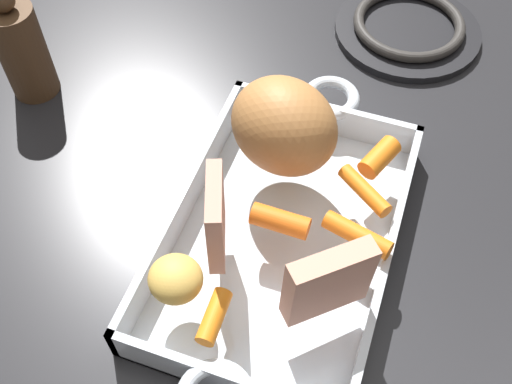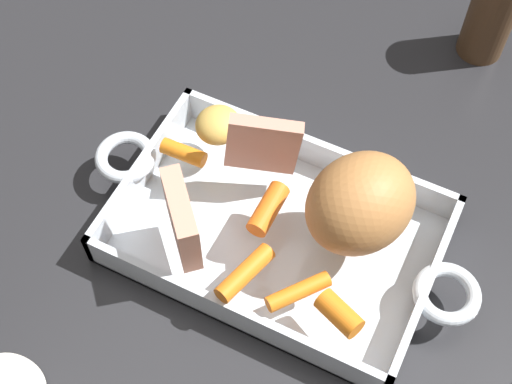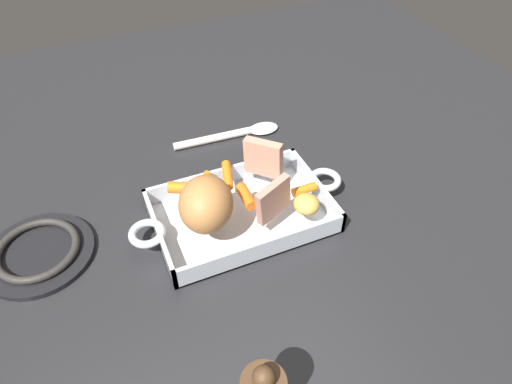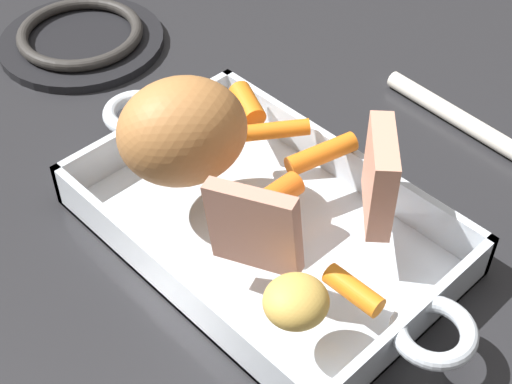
% 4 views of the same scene
% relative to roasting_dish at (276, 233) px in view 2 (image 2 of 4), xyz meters
% --- Properties ---
extents(ground_plane, '(1.81, 1.81, 0.00)m').
position_rel_roasting_dish_xyz_m(ground_plane, '(0.00, 0.00, -0.01)').
color(ground_plane, '#232326').
extents(roasting_dish, '(0.42, 0.21, 0.04)m').
position_rel_roasting_dish_xyz_m(roasting_dish, '(0.00, 0.00, 0.00)').
color(roasting_dish, silver).
rests_on(roasting_dish, ground_plane).
extents(pork_roast, '(0.13, 0.14, 0.09)m').
position_rel_roasting_dish_xyz_m(pork_roast, '(-0.07, -0.02, 0.08)').
color(pork_roast, '#B4763F').
rests_on(pork_roast, roasting_dish).
extents(roast_slice_thin, '(0.07, 0.07, 0.08)m').
position_rel_roasting_dish_xyz_m(roast_slice_thin, '(0.07, 0.06, 0.07)').
color(roast_slice_thin, tan).
rests_on(roast_slice_thin, roasting_dish).
extents(roast_slice_thick, '(0.08, 0.04, 0.08)m').
position_rel_roasting_dish_xyz_m(roast_slice_thick, '(0.04, -0.05, 0.07)').
color(roast_slice_thick, tan).
rests_on(roast_slice_thick, roasting_dish).
extents(baby_carrot_long, '(0.02, 0.06, 0.02)m').
position_rel_roasting_dish_xyz_m(baby_carrot_long, '(0.01, 0.00, 0.04)').
color(baby_carrot_long, orange).
rests_on(baby_carrot_long, roasting_dish).
extents(baby_carrot_southeast, '(0.05, 0.02, 0.02)m').
position_rel_roasting_dish_xyz_m(baby_carrot_southeast, '(0.12, -0.02, 0.04)').
color(baby_carrot_southeast, orange).
rests_on(baby_carrot_southeast, roasting_dish).
extents(baby_carrot_short, '(0.04, 0.07, 0.02)m').
position_rel_roasting_dish_xyz_m(baby_carrot_short, '(-0.00, 0.07, 0.04)').
color(baby_carrot_short, orange).
rests_on(baby_carrot_short, roasting_dish).
extents(baby_carrot_northwest, '(0.05, 0.06, 0.02)m').
position_rel_roasting_dish_xyz_m(baby_carrot_northwest, '(-0.05, 0.07, 0.04)').
color(baby_carrot_northwest, orange).
rests_on(baby_carrot_northwest, roasting_dish).
extents(baby_carrot_center_left, '(0.05, 0.04, 0.03)m').
position_rel_roasting_dish_xyz_m(baby_carrot_center_left, '(-0.09, 0.07, 0.04)').
color(baby_carrot_center_left, orange).
rests_on(baby_carrot_center_left, roasting_dish).
extents(potato_corner, '(0.06, 0.06, 0.03)m').
position_rel_roasting_dish_xyz_m(potato_corner, '(0.10, -0.07, 0.05)').
color(potato_corner, gold).
rests_on(potato_corner, roasting_dish).
extents(pepper_mill, '(0.06, 0.06, 0.14)m').
position_rel_roasting_dish_xyz_m(pepper_mill, '(-0.11, -0.35, 0.05)').
color(pepper_mill, '#4C331E').
rests_on(pepper_mill, ground_plane).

